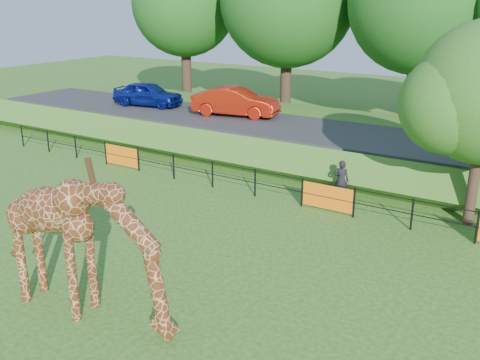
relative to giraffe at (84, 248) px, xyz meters
The scene contains 9 objects.
ground 2.28m from the giraffe, 124.16° to the left, with size 90.00×90.00×0.00m, color #2B5816.
giraffe is the anchor object (origin of this frame).
perimeter_fence 9.30m from the giraffe, 95.00° to the left, with size 28.07×0.10×1.10m, color black, non-canonical shape.
embankment 16.74m from the giraffe, 92.76° to the left, with size 40.00×9.00×1.30m, color #2B5816.
road 15.21m from the giraffe, 93.03° to the left, with size 40.00×5.00×0.12m, color #2C2C2E.
car_blue 19.44m from the giraffe, 127.03° to the left, with size 1.63×4.05×1.38m, color #122195.
car_red 16.93m from the giraffe, 110.55° to the left, with size 1.59×4.55×1.50m, color red.
visitor 10.84m from the giraffe, 78.54° to the left, with size 0.57×0.37×1.56m, color black.
bg_tree_line 23.83m from the giraffe, 87.32° to the left, with size 37.30×8.80×11.82m.
Camera 1 is at (9.85, -8.79, 7.25)m, focal length 40.00 mm.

